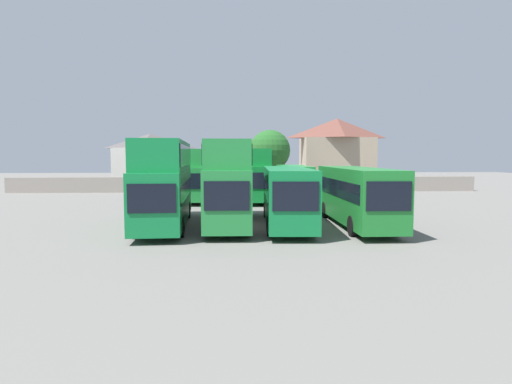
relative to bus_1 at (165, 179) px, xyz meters
The scene contains 12 objects.
ground 18.82m from the bus_1, 72.27° to the left, with size 140.00×140.00×0.00m, color slate.
depot_boundary_wall 26.09m from the bus_1, 77.43° to the left, with size 56.00×0.50×1.80m, color gray.
bus_1 is the anchor object (origin of this frame).
bus_2 3.90m from the bus_1, ahead, with size 2.74×11.12×5.12m.
bus_3 7.44m from the bus_1, ahead, with size 3.09×11.54×3.54m.
bus_4 11.67m from the bus_1, ahead, with size 2.66×11.41×3.55m.
bus_5 15.54m from the bus_1, 86.90° to the left, with size 2.74×10.88×4.89m.
bus_6 16.50m from the bus_1, 67.21° to the left, with size 2.96×11.23×4.91m.
bus_7 18.21m from the bus_1, 56.74° to the left, with size 2.72×10.36×3.35m.
house_terrace_left 34.23m from the bus_1, 102.00° to the left, with size 9.00×8.02×7.32m.
house_terrace_centre 39.49m from the bus_1, 61.49° to the left, with size 10.21×6.56×9.57m.
tree_left_of_lot 29.30m from the bus_1, 72.60° to the left, with size 5.12×5.12×7.55m.
Camera 1 is at (-1.54, -26.06, 4.25)m, focal length 30.41 mm.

